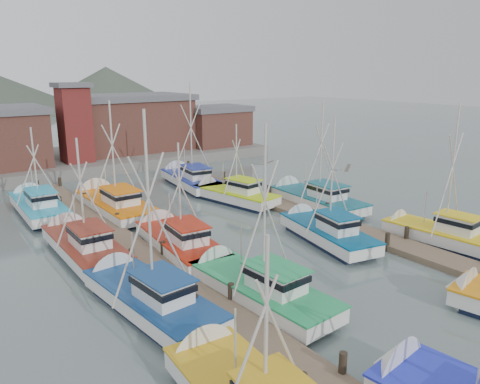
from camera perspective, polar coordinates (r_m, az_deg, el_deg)
ground at (r=28.03m, az=6.66°, el=-8.63°), size 260.00×260.00×0.00m
dock_left at (r=27.37m, az=-10.27°, el=-8.89°), size 2.30×46.00×1.50m
dock_right at (r=35.30m, az=10.55°, el=-3.46°), size 2.30×46.00×1.50m
quay at (r=59.37m, az=-18.43°, el=3.77°), size 44.00×16.00×1.20m
shed_center at (r=60.87m, az=-13.34°, el=8.28°), size 14.84×9.54×6.90m
shed_right at (r=63.52m, az=-2.97°, el=8.12°), size 8.48×6.36×5.20m
lookout_tower at (r=54.31m, az=-19.52°, el=8.03°), size 3.60×3.60×8.50m
boat_4 at (r=23.55m, az=1.69°, el=-11.42°), size 3.82×9.20×9.56m
boat_5 at (r=31.67m, az=10.12°, el=-4.66°), size 4.24×8.88×8.95m
boat_6 at (r=23.10m, az=-11.43°, el=-12.26°), size 4.14×9.33×10.25m
boat_7 at (r=33.24m, az=22.71°, el=-4.67°), size 3.82×8.14×9.71m
boat_8 at (r=29.74m, az=-7.71°, el=-5.87°), size 3.70×9.36×7.73m
boat_9 at (r=40.22m, az=-1.13°, el=-0.27°), size 4.17×8.89×7.44m
boat_10 at (r=30.45m, az=-18.69°, el=-6.04°), size 3.43×9.31×8.11m
boat_11 at (r=39.42m, az=8.86°, el=-0.75°), size 3.91×9.80×9.53m
boat_12 at (r=38.89m, az=-15.29°, el=-1.32°), size 4.02×10.40×9.82m
boat_13 at (r=46.08m, az=-6.20°, el=1.59°), size 4.30×10.02×10.84m
boat_14 at (r=40.25m, az=-23.46°, el=-1.50°), size 3.28×9.29×7.70m
gull_near at (r=19.83m, az=12.23°, el=2.70°), size 1.50×0.66×0.24m
gull_far at (r=28.69m, az=2.90°, el=3.46°), size 1.54×0.61×0.24m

